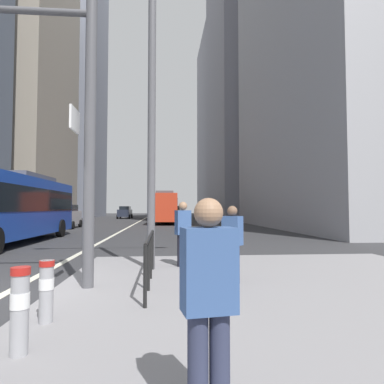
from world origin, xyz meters
The scene contains 21 objects.
ground_plane centered at (0.00, 20.00, 0.00)m, with size 160.00×160.00×0.00m, color #303033.
median_island centered at (5.50, -1.00, 0.07)m, with size 9.00×10.00×0.15m, color gray.
lane_centre_line centered at (0.00, 30.00, 0.01)m, with size 0.20×80.00×0.01m, color beige.
office_tower_left_mid centered at (-16.00, 36.43, 16.78)m, with size 12.07×16.32×33.57m, color gray.
office_tower_left_far centered at (-16.00, 57.63, 24.64)m, with size 13.51×16.42×49.28m, color slate.
office_tower_right_mid centered at (17.00, 47.24, 22.05)m, with size 11.67×19.51×44.10m, color gray.
office_tower_right_far centered at (17.00, 70.99, 21.12)m, with size 10.40×21.57×42.24m, color gray.
city_bus_blue_oncoming centered at (-4.10, 9.51, 1.84)m, with size 2.71×11.81×3.40m.
city_bus_red_receding centered at (3.19, 29.97, 1.84)m, with size 2.89×10.65×3.40m.
city_bus_red_distant centered at (2.61, 51.59, 1.84)m, with size 2.91×11.34×3.40m.
car_oncoming_mid centered at (-3.12, 46.79, 0.99)m, with size 2.16×4.24×1.94m.
car_receding_near centered at (4.38, 39.91, 0.99)m, with size 2.19×4.36×1.94m.
car_receding_far centered at (2.27, 39.17, 0.99)m, with size 2.15×4.42×1.94m.
car_oncoming_far centered at (-5.07, 21.74, 0.99)m, with size 2.13×4.06×1.94m.
street_lamp_post centered at (2.76, 1.81, 5.28)m, with size 5.50×0.32×8.00m.
bollard_left centered at (1.59, -3.02, 0.65)m, with size 0.20×0.20×0.90m.
bollard_right centered at (1.52, -2.02, 0.61)m, with size 0.20×0.20×0.82m.
pedestrian_railing centered at (2.80, 0.12, 0.84)m, with size 0.06×3.25×0.98m.
pedestrian_waiting centered at (3.41, -4.28, 1.03)m, with size 0.41×0.29×1.60m.
pedestrian_walking centered at (4.48, 0.09, 1.01)m, with size 0.44×0.43×1.57m.
pedestrian_far centered at (3.58, 2.11, 1.09)m, with size 0.44×0.36×1.69m.
Camera 1 is at (3.09, -6.69, 1.67)m, focal length 31.26 mm.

